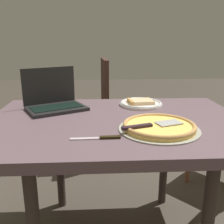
{
  "coord_description": "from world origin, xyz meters",
  "views": [
    {
      "loc": [
        -0.09,
        -1.24,
        1.14
      ],
      "look_at": [
        -0.03,
        -0.04,
        0.79
      ],
      "focal_mm": 41.49,
      "sensor_mm": 36.0,
      "label": 1
    }
  ],
  "objects_px": {
    "pizza_plate": "(141,103)",
    "table_knife": "(101,138)",
    "pizza_tray": "(159,126)",
    "dining_table": "(117,132)",
    "chair_near": "(94,105)",
    "laptop": "(54,100)"
  },
  "relations": [
    {
      "from": "pizza_tray",
      "to": "pizza_plate",
      "type": "bearing_deg",
      "value": 91.52
    },
    {
      "from": "dining_table",
      "to": "pizza_tray",
      "type": "xyz_separation_m",
      "value": [
        0.18,
        -0.16,
        0.09
      ]
    },
    {
      "from": "pizza_plate",
      "to": "pizza_tray",
      "type": "height_order",
      "value": "pizza_plate"
    },
    {
      "from": "chair_near",
      "to": "table_knife",
      "type": "bearing_deg",
      "value": -87.89
    },
    {
      "from": "dining_table",
      "to": "table_knife",
      "type": "height_order",
      "value": "table_knife"
    },
    {
      "from": "dining_table",
      "to": "laptop",
      "type": "relative_size",
      "value": 3.41
    },
    {
      "from": "pizza_tray",
      "to": "chair_near",
      "type": "xyz_separation_m",
      "value": [
        -0.31,
        1.23,
        -0.21
      ]
    },
    {
      "from": "laptop",
      "to": "chair_near",
      "type": "bearing_deg",
      "value": 75.79
    },
    {
      "from": "pizza_tray",
      "to": "table_knife",
      "type": "xyz_separation_m",
      "value": [
        -0.26,
        -0.09,
        -0.01
      ]
    },
    {
      "from": "pizza_tray",
      "to": "chair_near",
      "type": "height_order",
      "value": "chair_near"
    },
    {
      "from": "pizza_plate",
      "to": "table_knife",
      "type": "bearing_deg",
      "value": -115.29
    },
    {
      "from": "pizza_plate",
      "to": "pizza_tray",
      "type": "xyz_separation_m",
      "value": [
        0.01,
        -0.44,
        0.0
      ]
    },
    {
      "from": "pizza_tray",
      "to": "chair_near",
      "type": "relative_size",
      "value": 0.38
    },
    {
      "from": "laptop",
      "to": "pizza_plate",
      "type": "relative_size",
      "value": 1.5
    },
    {
      "from": "laptop",
      "to": "pizza_tray",
      "type": "relative_size",
      "value": 1.06
    },
    {
      "from": "pizza_tray",
      "to": "laptop",
      "type": "bearing_deg",
      "value": 143.51
    },
    {
      "from": "pizza_tray",
      "to": "table_knife",
      "type": "bearing_deg",
      "value": -160.6
    },
    {
      "from": "pizza_tray",
      "to": "table_knife",
      "type": "height_order",
      "value": "pizza_tray"
    },
    {
      "from": "dining_table",
      "to": "chair_near",
      "type": "bearing_deg",
      "value": 97.03
    },
    {
      "from": "pizza_plate",
      "to": "chair_near",
      "type": "relative_size",
      "value": 0.27
    },
    {
      "from": "pizza_plate",
      "to": "chair_near",
      "type": "distance_m",
      "value": 0.88
    },
    {
      "from": "laptop",
      "to": "chair_near",
      "type": "xyz_separation_m",
      "value": [
        0.21,
        0.85,
        -0.25
      ]
    }
  ]
}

